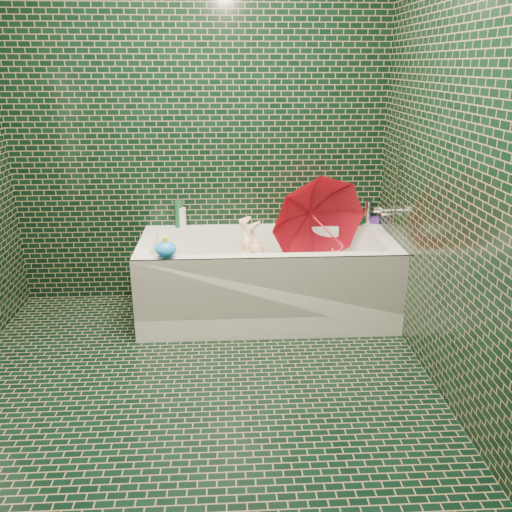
{
  "coord_description": "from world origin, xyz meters",
  "views": [
    {
      "loc": [
        0.18,
        -2.41,
        1.66
      ],
      "look_at": [
        0.37,
        0.82,
        0.5
      ],
      "focal_mm": 38.0,
      "sensor_mm": 36.0,
      "label": 1
    }
  ],
  "objects": [
    {
      "name": "child",
      "position": [
        0.41,
        1.01,
        0.31
      ],
      "size": [
        0.86,
        0.54,
        0.37
      ],
      "primitive_type": "imported",
      "rotation": [
        -1.33,
        0.0,
        -1.23
      ],
      "color": "#F5B699",
      "rests_on": "bathtub"
    },
    {
      "name": "bottle_left_tall",
      "position": [
        -0.16,
        1.35,
        0.65
      ],
      "size": [
        0.07,
        0.07,
        0.19
      ],
      "primitive_type": "cylinder",
      "rotation": [
        0.0,
        0.0,
        -0.21
      ],
      "color": "#154B29",
      "rests_on": "bathtub"
    },
    {
      "name": "wall_back",
      "position": [
        0.0,
        1.4,
        1.25
      ],
      "size": [
        2.8,
        0.0,
        2.8
      ],
      "primitive_type": "plane",
      "rotation": [
        1.57,
        0.0,
        0.0
      ],
      "color": "black",
      "rests_on": "floor"
    },
    {
      "name": "wall_front",
      "position": [
        0.0,
        -1.4,
        1.25
      ],
      "size": [
        2.8,
        0.0,
        2.8
      ],
      "primitive_type": "plane",
      "rotation": [
        -1.57,
        0.0,
        0.0
      ],
      "color": "black",
      "rests_on": "floor"
    },
    {
      "name": "bath_mat",
      "position": [
        0.45,
        1.02,
        0.16
      ],
      "size": [
        1.35,
        0.47,
        0.01
      ],
      "primitive_type": "cube",
      "color": "green",
      "rests_on": "bathtub"
    },
    {
      "name": "bathtub",
      "position": [
        0.45,
        1.01,
        0.21
      ],
      "size": [
        1.7,
        0.75,
        0.55
      ],
      "color": "white",
      "rests_on": "floor"
    },
    {
      "name": "bottle_left_short",
      "position": [
        -0.13,
        1.33,
        0.62
      ],
      "size": [
        0.05,
        0.05,
        0.15
      ],
      "primitive_type": "cylinder",
      "rotation": [
        0.0,
        0.0,
        -0.05
      ],
      "color": "white",
      "rests_on": "bathtub"
    },
    {
      "name": "wall_right",
      "position": [
        1.3,
        0.0,
        1.25
      ],
      "size": [
        0.0,
        2.8,
        2.8
      ],
      "primitive_type": "plane",
      "rotation": [
        1.57,
        0.0,
        -1.57
      ],
      "color": "black",
      "rests_on": "floor"
    },
    {
      "name": "umbrella",
      "position": [
        0.85,
        1.05,
        0.61
      ],
      "size": [
        0.98,
        0.88,
        0.91
      ],
      "primitive_type": "imported",
      "rotation": [
        0.2,
        -0.48,
        0.19
      ],
      "color": "red",
      "rests_on": "bathtub"
    },
    {
      "name": "bottle_right_pump",
      "position": [
        1.21,
        1.37,
        0.64
      ],
      "size": [
        0.05,
        0.05,
        0.17
      ],
      "primitive_type": "cylinder",
      "rotation": [
        0.0,
        0.0,
        0.1
      ],
      "color": "silver",
      "rests_on": "bathtub"
    },
    {
      "name": "bath_toy",
      "position": [
        -0.19,
        0.69,
        0.61
      ],
      "size": [
        0.15,
        0.13,
        0.13
      ],
      "rotation": [
        0.0,
        0.0,
        0.24
      ],
      "color": "#1C87FC",
      "rests_on": "bathtub"
    },
    {
      "name": "soap_bottle_b",
      "position": [
        1.25,
        1.35,
        0.55
      ],
      "size": [
        0.12,
        0.12,
        0.21
      ],
      "primitive_type": "imported",
      "rotation": [
        0.0,
        0.0,
        -0.3
      ],
      "color": "#432078",
      "rests_on": "bathtub"
    },
    {
      "name": "soap_bottle_c",
      "position": [
        1.11,
        1.33,
        0.55
      ],
      "size": [
        0.17,
        0.17,
        0.18
      ],
      "primitive_type": "imported",
      "rotation": [
        0.0,
        0.0,
        -0.31
      ],
      "color": "#154B29",
      "rests_on": "bathtub"
    },
    {
      "name": "faucet",
      "position": [
        1.26,
        1.02,
        0.77
      ],
      "size": [
        0.18,
        0.19,
        0.55
      ],
      "color": "silver",
      "rests_on": "wall_right"
    },
    {
      "name": "rubber_duck",
      "position": [
        1.08,
        1.35,
        0.59
      ],
      "size": [
        0.12,
        0.09,
        0.1
      ],
      "rotation": [
        0.0,
        0.0,
        0.22
      ],
      "color": "yellow",
      "rests_on": "bathtub"
    },
    {
      "name": "bottle_right_tall",
      "position": [
        0.99,
        1.34,
        0.67
      ],
      "size": [
        0.07,
        0.07,
        0.24
      ],
      "primitive_type": "cylinder",
      "rotation": [
        0.0,
        0.0,
        0.32
      ],
      "color": "#154B29",
      "rests_on": "bathtub"
    },
    {
      "name": "water",
      "position": [
        0.45,
        1.02,
        0.3
      ],
      "size": [
        1.48,
        0.53,
        0.0
      ],
      "primitive_type": "cube",
      "color": "silver",
      "rests_on": "bathtub"
    },
    {
      "name": "floor",
      "position": [
        0.0,
        0.0,
        0.0
      ],
      "size": [
        2.8,
        2.8,
        0.0
      ],
      "primitive_type": "plane",
      "color": "black",
      "rests_on": "ground"
    },
    {
      "name": "soap_bottle_a",
      "position": [
        1.25,
        1.36,
        0.55
      ],
      "size": [
        0.13,
        0.13,
        0.25
      ],
      "primitive_type": "imported",
      "rotation": [
        0.0,
        0.0,
        -0.37
      ],
      "color": "white",
      "rests_on": "bathtub"
    }
  ]
}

